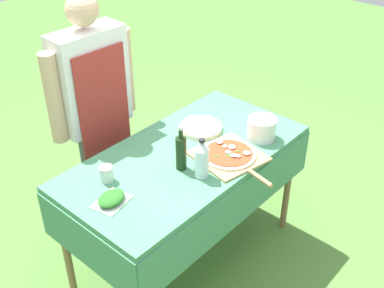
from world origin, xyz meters
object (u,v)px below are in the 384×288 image
at_px(herb_container, 112,199).
at_px(plate_stack, 201,128).
at_px(sauce_jar, 107,175).
at_px(person_cook, 94,103).
at_px(pizza_on_peel, 230,155).
at_px(oil_bottle, 181,152).
at_px(mixing_tub, 262,128).
at_px(water_bottle, 202,159).
at_px(prep_table, 186,167).

height_order(herb_container, plate_stack, herb_container).
xyz_separation_m(plate_stack, sauce_jar, (-0.71, 0.03, 0.03)).
distance_m(person_cook, plate_stack, 0.66).
bearing_deg(pizza_on_peel, sauce_jar, 160.98).
bearing_deg(plate_stack, sauce_jar, 177.33).
xyz_separation_m(person_cook, oil_bottle, (0.01, -0.71, -0.04)).
distance_m(oil_bottle, mixing_tub, 0.56).
bearing_deg(water_bottle, pizza_on_peel, -1.94).
relative_size(pizza_on_peel, sauce_jar, 6.24).
height_order(mixing_tub, plate_stack, mixing_tub).
bearing_deg(plate_stack, mixing_tub, -63.32).
xyz_separation_m(person_cook, water_bottle, (0.03, -0.84, -0.04)).
relative_size(pizza_on_peel, water_bottle, 2.35).
bearing_deg(oil_bottle, water_bottle, -80.29).
distance_m(pizza_on_peel, water_bottle, 0.25).
xyz_separation_m(oil_bottle, sauce_jar, (-0.34, 0.21, -0.07)).
relative_size(pizza_on_peel, oil_bottle, 2.07).
bearing_deg(mixing_tub, oil_bottle, 164.65).
height_order(water_bottle, sauce_jar, water_bottle).
bearing_deg(person_cook, pizza_on_peel, 109.16).
bearing_deg(mixing_tub, water_bottle, 177.57).
relative_size(herb_container, plate_stack, 0.76).
height_order(person_cook, pizza_on_peel, person_cook).
relative_size(prep_table, water_bottle, 6.40).
distance_m(person_cook, sauce_jar, 0.61).
distance_m(prep_table, sauce_jar, 0.49).
height_order(pizza_on_peel, water_bottle, water_bottle).
relative_size(prep_table, pizza_on_peel, 2.73).
height_order(oil_bottle, water_bottle, oil_bottle).
distance_m(person_cook, oil_bottle, 0.71).
distance_m(water_bottle, plate_stack, 0.48).
bearing_deg(sauce_jar, mixing_tub, -22.46).
relative_size(prep_table, oil_bottle, 5.64).
bearing_deg(mixing_tub, prep_table, 152.53).
xyz_separation_m(prep_table, mixing_tub, (0.42, -0.22, 0.15)).
height_order(water_bottle, plate_stack, water_bottle).
bearing_deg(prep_table, sauce_jar, 162.60).
distance_m(mixing_tub, plate_stack, 0.37).
bearing_deg(herb_container, plate_stack, 8.42).
distance_m(person_cook, herb_container, 0.79).
xyz_separation_m(pizza_on_peel, oil_bottle, (-0.25, 0.13, 0.09)).
distance_m(person_cook, mixing_tub, 1.02).
distance_m(oil_bottle, sauce_jar, 0.41).
bearing_deg(herb_container, mixing_tub, -12.09).
distance_m(plate_stack, sauce_jar, 0.71).
bearing_deg(sauce_jar, oil_bottle, -32.39).
bearing_deg(pizza_on_peel, herb_container, 175.71).
bearing_deg(pizza_on_peel, water_bottle, -170.45).
height_order(prep_table, mixing_tub, mixing_tub).
height_order(person_cook, mixing_tub, person_cook).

